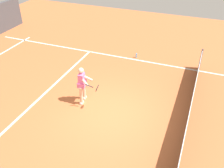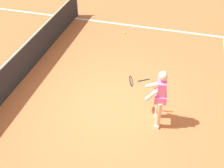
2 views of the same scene
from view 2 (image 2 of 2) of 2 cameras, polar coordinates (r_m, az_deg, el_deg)
The scene contains 5 objects.
ground_plane at distance 7.91m, azimuth -0.28°, elevation -3.81°, with size 26.22×26.22×0.00m, color #C66638.
sideline_right_marking at distance 11.66m, azimuth 6.04°, elevation 11.16°, with size 0.10×18.17×0.01m, color white.
court_net at distance 8.66m, azimuth -18.80°, elevation 2.21°, with size 9.93×0.08×1.05m.
tennis_player at distance 6.94m, azimuth 9.27°, elevation -2.28°, with size 0.72×1.01×1.55m.
tennis_ball_mid at distance 11.13m, azimuth 2.51°, elevation 10.11°, with size 0.07×0.07×0.07m, color #D1E533.
Camera 2 is at (-5.62, -1.61, 5.33)m, focal length 46.33 mm.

